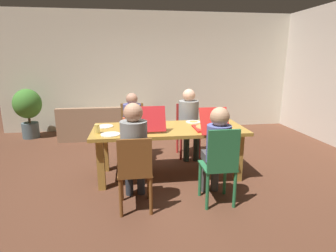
# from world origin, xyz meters

# --- Properties ---
(ground_plane) EXTENTS (20.00, 20.00, 0.00)m
(ground_plane) POSITION_xyz_m (0.00, 0.00, 0.00)
(ground_plane) COLOR brown
(back_wall) EXTENTS (7.07, 0.12, 2.80)m
(back_wall) POSITION_xyz_m (0.00, 2.96, 1.40)
(back_wall) COLOR beige
(back_wall) RESTS_ON ground
(dining_table) EXTENTS (2.18, 0.89, 0.74)m
(dining_table) POSITION_xyz_m (0.00, 0.00, 0.64)
(dining_table) COLOR #AF8334
(dining_table) RESTS_ON ground
(chair_0) EXTENTS (0.39, 0.42, 0.92)m
(chair_0) POSITION_xyz_m (0.46, 0.89, 0.50)
(chair_0) COLOR #B72C28
(chair_0) RESTS_ON ground
(person_0) EXTENTS (0.35, 0.49, 1.21)m
(person_0) POSITION_xyz_m (0.46, 0.76, 0.72)
(person_0) COLOR #2D403B
(person_0) RESTS_ON ground
(chair_1) EXTENTS (0.38, 0.39, 0.96)m
(chair_1) POSITION_xyz_m (0.46, -0.92, 0.53)
(chair_1) COLOR #277041
(chair_1) RESTS_ON ground
(person_1) EXTENTS (0.29, 0.47, 1.18)m
(person_1) POSITION_xyz_m (0.46, -0.78, 0.70)
(person_1) COLOR #444141
(person_1) RESTS_ON ground
(chair_2) EXTENTS (0.39, 0.41, 0.90)m
(chair_2) POSITION_xyz_m (-0.52, -0.92, 0.50)
(chair_2) COLOR brown
(chair_2) RESTS_ON ground
(person_2) EXTENTS (0.30, 0.52, 1.25)m
(person_2) POSITION_xyz_m (-0.52, -0.77, 0.73)
(person_2) COLOR #2C3037
(person_2) RESTS_ON ground
(chair_3) EXTENTS (0.41, 0.41, 0.96)m
(chair_3) POSITION_xyz_m (-0.52, 0.86, 0.51)
(chair_3) COLOR olive
(chair_3) RESTS_ON ground
(person_3) EXTENTS (0.30, 0.48, 1.16)m
(person_3) POSITION_xyz_m (-0.52, 0.72, 0.68)
(person_3) COLOR #413449
(person_3) RESTS_ON ground
(pizza_box_0) EXTENTS (0.35, 0.51, 0.35)m
(pizza_box_0) POSITION_xyz_m (-0.26, -0.02, 0.79)
(pizza_box_0) COLOR red
(pizza_box_0) RESTS_ON dining_table
(pizza_box_1) EXTENTS (0.38, 0.59, 0.35)m
(pizza_box_1) POSITION_xyz_m (0.53, -0.20, 0.79)
(pizza_box_1) COLOR red
(pizza_box_1) RESTS_ON dining_table
(plate_0) EXTENTS (0.25, 0.25, 0.01)m
(plate_0) POSITION_xyz_m (-0.93, 0.19, 0.75)
(plate_0) COLOR white
(plate_0) RESTS_ON dining_table
(plate_1) EXTENTS (0.24, 0.24, 0.03)m
(plate_1) POSITION_xyz_m (0.43, 0.29, 0.75)
(plate_1) COLOR white
(plate_1) RESTS_ON dining_table
(plate_2) EXTENTS (0.25, 0.25, 0.01)m
(plate_2) POSITION_xyz_m (-0.81, -0.26, 0.75)
(plate_2) COLOR white
(plate_2) RESTS_ON dining_table
(plate_3) EXTENTS (0.22, 0.22, 0.01)m
(plate_3) POSITION_xyz_m (0.82, 0.20, 0.75)
(plate_3) COLOR white
(plate_3) RESTS_ON dining_table
(drinking_glass_0) EXTENTS (0.08, 0.08, 0.15)m
(drinking_glass_0) POSITION_xyz_m (-0.48, -0.23, 0.82)
(drinking_glass_0) COLOR #E7CD5C
(drinking_glass_0) RESTS_ON dining_table
(drinking_glass_1) EXTENTS (0.06, 0.06, 0.11)m
(drinking_glass_1) POSITION_xyz_m (-0.64, 0.30, 0.79)
(drinking_glass_1) COLOR #BE4C31
(drinking_glass_1) RESTS_ON dining_table
(drinking_glass_2) EXTENTS (0.07, 0.07, 0.12)m
(drinking_glass_2) POSITION_xyz_m (-0.99, -0.17, 0.80)
(drinking_glass_2) COLOR #E7CB61
(drinking_glass_2) RESTS_ON dining_table
(couch) EXTENTS (2.06, 0.87, 0.72)m
(couch) POSITION_xyz_m (-1.04, 2.28, 0.26)
(couch) COLOR #957257
(couch) RESTS_ON ground
(potted_plant) EXTENTS (0.59, 0.59, 1.09)m
(potted_plant) POSITION_xyz_m (-2.76, 2.42, 0.67)
(potted_plant) COLOR #4D6065
(potted_plant) RESTS_ON ground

